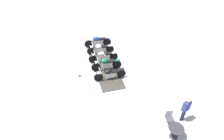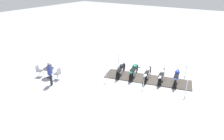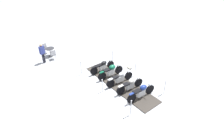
# 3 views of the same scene
# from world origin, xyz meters

# --- Properties ---
(ground_plane) EXTENTS (80.00, 80.00, 0.00)m
(ground_plane) POSITION_xyz_m (0.00, 0.00, 0.00)
(ground_plane) COLOR #A8AAB2
(display_platform) EXTENTS (6.43, 3.00, 0.05)m
(display_platform) POSITION_xyz_m (0.00, 0.00, 0.02)
(display_platform) COLOR #38332D
(display_platform) RESTS_ON ground_plane
(motorcycle_navy) EXTENTS (0.71, 2.17, 0.97)m
(motorcycle_navy) POSITION_xyz_m (-1.96, -0.52, 0.55)
(motorcycle_navy) COLOR black
(motorcycle_navy) RESTS_ON display_platform
(motorcycle_cream) EXTENTS (0.79, 2.11, 0.91)m
(motorcycle_cream) POSITION_xyz_m (-0.98, -0.27, 0.49)
(motorcycle_cream) COLOR black
(motorcycle_cream) RESTS_ON display_platform
(motorcycle_chrome) EXTENTS (0.71, 2.18, 0.90)m
(motorcycle_chrome) POSITION_xyz_m (0.01, -0.03, 0.47)
(motorcycle_chrome) COLOR black
(motorcycle_chrome) RESTS_ON display_platform
(motorcycle_forest) EXTENTS (0.73, 2.13, 0.95)m
(motorcycle_forest) POSITION_xyz_m (0.99, 0.21, 0.54)
(motorcycle_forest) COLOR black
(motorcycle_forest) RESTS_ON display_platform
(motorcycle_black) EXTENTS (0.82, 2.14, 0.89)m
(motorcycle_black) POSITION_xyz_m (1.97, 0.45, 0.48)
(motorcycle_black) COLOR black
(motorcycle_black) RESTS_ON display_platform
(stanchion_right_rear) EXTENTS (0.34, 0.34, 1.07)m
(stanchion_right_rear) POSITION_xyz_m (2.93, -0.81, 0.33)
(stanchion_right_rear) COLOR silver
(stanchion_right_rear) RESTS_ON ground_plane
(stanchion_left_rear) EXTENTS (0.33, 0.33, 1.14)m
(stanchion_left_rear) POSITION_xyz_m (2.22, 2.08, 0.37)
(stanchion_left_rear) COLOR silver
(stanchion_left_rear) RESTS_ON ground_plane
(stanchion_right_front) EXTENTS (0.36, 0.36, 1.04)m
(stanchion_right_front) POSITION_xyz_m (-2.22, -2.08, 0.30)
(stanchion_right_front) COLOR silver
(stanchion_right_front) RESTS_ON ground_plane
(stanchion_left_mid) EXTENTS (0.30, 0.30, 1.02)m
(stanchion_left_mid) POSITION_xyz_m (-0.36, 1.45, 0.35)
(stanchion_left_mid) COLOR silver
(stanchion_left_mid) RESTS_ON ground_plane
(stanchion_left_front) EXTENTS (0.31, 0.31, 1.12)m
(stanchion_left_front) POSITION_xyz_m (-2.93, 0.81, 0.38)
(stanchion_left_front) COLOR silver
(stanchion_left_front) RESTS_ON ground_plane
(stanchion_right_mid) EXTENTS (0.33, 0.33, 1.07)m
(stanchion_right_mid) POSITION_xyz_m (0.36, -1.45, 0.34)
(stanchion_right_mid) COLOR silver
(stanchion_right_mid) RESTS_ON ground_plane
(info_placard) EXTENTS (0.43, 0.29, 0.19)m
(info_placard) POSITION_xyz_m (1.48, -1.63, 0.06)
(info_placard) COLOR #333338
(info_placard) RESTS_ON ground_plane
(cafe_table) EXTENTS (0.76, 0.76, 0.74)m
(cafe_table) POSITION_xyz_m (6.26, 3.68, 0.56)
(cafe_table) COLOR #2D2D33
(cafe_table) RESTS_ON ground_plane
(cafe_chair_near_table) EXTENTS (0.52, 0.52, 0.90)m
(cafe_chair_near_table) POSITION_xyz_m (7.02, 3.98, 0.53)
(cafe_chair_near_table) COLOR #B7B7BC
(cafe_chair_near_table) RESTS_ON ground_plane
(cafe_chair_across_table) EXTENTS (0.45, 0.45, 0.93)m
(cafe_chair_across_table) POSITION_xyz_m (5.44, 3.56, 0.53)
(cafe_chair_across_table) COLOR #B7B7BC
(cafe_chair_across_table) RESTS_ON ground_plane
(bystander_person) EXTENTS (0.40, 0.46, 1.71)m
(bystander_person) POSITION_xyz_m (5.25, 4.37, 1.02)
(bystander_person) COLOR #23232D
(bystander_person) RESTS_ON ground_plane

